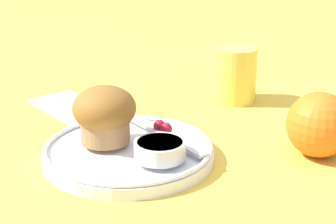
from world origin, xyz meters
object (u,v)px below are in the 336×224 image
butter_knife (157,130)px  juice_glass (235,75)px  muffin (105,114)px  orange_fruit (319,125)px

butter_knife → juice_glass: juice_glass is taller
juice_glass → muffin: bearing=-80.4°
muffin → orange_fruit: muffin is taller
muffin → butter_knife: (0.02, 0.07, -0.03)m
butter_knife → juice_glass: 0.22m
muffin → juice_glass: size_ratio=0.90×
muffin → juice_glass: 0.28m
orange_fruit → butter_knife: bearing=-137.0°
juice_glass → orange_fruit: bearing=-18.0°
muffin → butter_knife: bearing=75.9°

